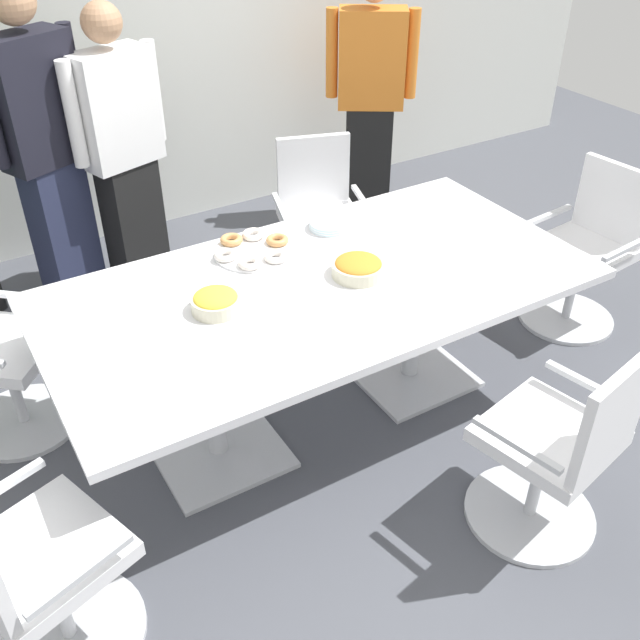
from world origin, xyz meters
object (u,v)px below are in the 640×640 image
(office_chair_3, at_px, (585,256))
(snack_bowl_chips_yellow, at_px, (216,301))
(snack_bowl_chips_orange, at_px, (358,267))
(conference_table, at_px, (320,306))
(donut_platter, at_px, (253,250))
(person_standing_2, at_px, (123,151))
(person_standing_3, at_px, (370,96))
(office_chair_1, at_px, (32,576))
(person_standing_1, at_px, (45,148))
(plate_stack, at_px, (329,225))
(office_chair_4, at_px, (319,226))
(office_chair_2, at_px, (558,453))

(office_chair_3, distance_m, snack_bowl_chips_yellow, 2.21)
(office_chair_3, distance_m, snack_bowl_chips_orange, 1.57)
(conference_table, xyz_separation_m, donut_platter, (-0.14, 0.38, 0.14))
(person_standing_2, xyz_separation_m, person_standing_3, (1.76, 0.08, 0.01))
(office_chair_3, xyz_separation_m, snack_bowl_chips_yellow, (-2.18, 0.09, 0.39))
(office_chair_1, relative_size, person_standing_3, 0.54)
(conference_table, height_order, donut_platter, donut_platter)
(person_standing_1, xyz_separation_m, plate_stack, (1.03, -1.26, -0.18))
(office_chair_4, height_order, person_standing_3, person_standing_3)
(person_standing_1, distance_m, person_standing_3, 2.17)
(office_chair_2, distance_m, plate_stack, 1.53)
(conference_table, distance_m, office_chair_1, 1.57)
(conference_table, distance_m, office_chair_3, 1.72)
(person_standing_1, bearing_deg, person_standing_3, 157.50)
(office_chair_3, xyz_separation_m, snack_bowl_chips_orange, (-1.52, 0.02, 0.39))
(conference_table, xyz_separation_m, office_chair_3, (1.70, -0.06, -0.22))
(office_chair_2, height_order, office_chair_4, same)
(office_chair_1, bearing_deg, conference_table, 93.39)
(person_standing_3, bearing_deg, person_standing_1, 34.03)
(person_standing_2, xyz_separation_m, donut_platter, (0.19, -1.26, -0.09))
(person_standing_2, bearing_deg, person_standing_3, 164.68)
(plate_stack, bearing_deg, person_standing_2, 116.76)
(snack_bowl_chips_orange, bearing_deg, office_chair_2, -76.38)
(person_standing_3, distance_m, donut_platter, 2.07)
(snack_bowl_chips_orange, distance_m, plate_stack, 0.46)
(snack_bowl_chips_orange, bearing_deg, person_standing_1, 118.07)
(office_chair_1, bearing_deg, office_chair_3, 80.87)
(office_chair_4, xyz_separation_m, person_standing_1, (-1.35, 0.64, 0.55))
(office_chair_4, xyz_separation_m, snack_bowl_chips_yellow, (-1.09, -0.99, 0.39))
(office_chair_2, relative_size, person_standing_1, 0.50)
(person_standing_2, height_order, donut_platter, person_standing_2)
(office_chair_2, bearing_deg, person_standing_3, 58.07)
(person_standing_1, bearing_deg, conference_table, 89.91)
(office_chair_4, relative_size, plate_stack, 4.63)
(office_chair_2, relative_size, person_standing_2, 0.55)
(office_chair_4, bearing_deg, person_standing_1, -7.94)
(plate_stack, bearing_deg, snack_bowl_chips_yellow, -154.40)
(person_standing_2, relative_size, plate_stack, 8.48)
(office_chair_1, distance_m, plate_stack, 2.04)
(person_standing_2, bearing_deg, snack_bowl_chips_yellow, 66.79)
(person_standing_2, distance_m, snack_bowl_chips_yellow, 1.62)
(person_standing_3, bearing_deg, snack_bowl_chips_orange, 87.05)
(snack_bowl_chips_yellow, relative_size, donut_platter, 0.55)
(conference_table, bearing_deg, donut_platter, 109.40)
(person_standing_2, height_order, snack_bowl_chips_yellow, person_standing_2)
(conference_table, distance_m, snack_bowl_chips_orange, 0.25)
(office_chair_4, bearing_deg, snack_bowl_chips_yellow, 59.77)
(conference_table, distance_m, office_chair_2, 1.17)
(office_chair_2, xyz_separation_m, plate_stack, (-0.13, 1.48, 0.37))
(donut_platter, bearing_deg, conference_table, -70.60)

